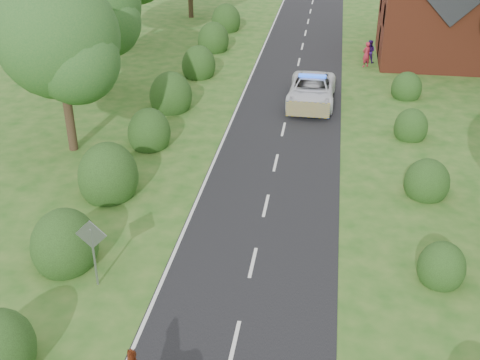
% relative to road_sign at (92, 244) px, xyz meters
% --- Properties ---
extents(ground, '(120.00, 120.00, 0.00)m').
position_rel_road_sign_xyz_m(ground, '(5.00, -2.00, -1.65)').
color(ground, '#235B19').
extents(road, '(6.00, 70.00, 0.02)m').
position_rel_road_sign_xyz_m(road, '(5.00, 13.00, -1.64)').
color(road, black).
rests_on(road, ground).
extents(road_markings, '(4.96, 70.00, 0.01)m').
position_rel_road_sign_xyz_m(road_markings, '(3.40, 10.93, -1.63)').
color(road_markings, white).
rests_on(road_markings, road).
extents(hedgerow_left, '(2.75, 50.41, 3.00)m').
position_rel_road_sign_xyz_m(hedgerow_left, '(-1.51, 9.69, -0.91)').
color(hedgerow_left, '#1F3415').
rests_on(hedgerow_left, ground).
extents(hedgerow_right, '(2.10, 45.78, 2.10)m').
position_rel_road_sign_xyz_m(hedgerow_right, '(11.60, 9.21, -1.10)').
color(hedgerow_right, '#1F3415').
rests_on(hedgerow_right, ground).
extents(tree_left_a, '(5.74, 5.60, 8.38)m').
position_rel_road_sign_xyz_m(tree_left_a, '(-4.75, 9.86, 3.69)').
color(tree_left_a, '#332316').
rests_on(tree_left_a, ground).
extents(tree_left_b, '(5.74, 5.60, 8.07)m').
position_rel_road_sign_xyz_m(tree_left_b, '(-6.25, 17.86, 3.39)').
color(tree_left_b, '#332316').
rests_on(tree_left_b, ground).
extents(road_sign, '(1.06, 0.08, 2.53)m').
position_rel_road_sign_xyz_m(road_sign, '(0.00, 0.00, 0.00)').
color(road_sign, gray).
rests_on(road_sign, ground).
extents(house, '(8.00, 7.40, 9.17)m').
position_rel_road_sign_xyz_m(house, '(14.49, 28.00, 2.13)').
color(house, brown).
rests_on(house, ground).
extents(police_van, '(2.73, 5.78, 1.73)m').
position_rel_road_sign_xyz_m(police_van, '(6.24, 18.11, -0.86)').
color(police_van, white).
rests_on(police_van, ground).
extents(pedestrian_red, '(0.75, 0.71, 1.72)m').
position_rel_road_sign_xyz_m(pedestrian_red, '(9.58, 25.69, -0.79)').
color(pedestrian_red, '#A82437').
rests_on(pedestrian_red, ground).
extents(pedestrian_purple, '(0.89, 0.76, 1.59)m').
position_rel_road_sign_xyz_m(pedestrian_purple, '(9.83, 26.72, -0.86)').
color(pedestrian_purple, '#311461').
rests_on(pedestrian_purple, ground).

